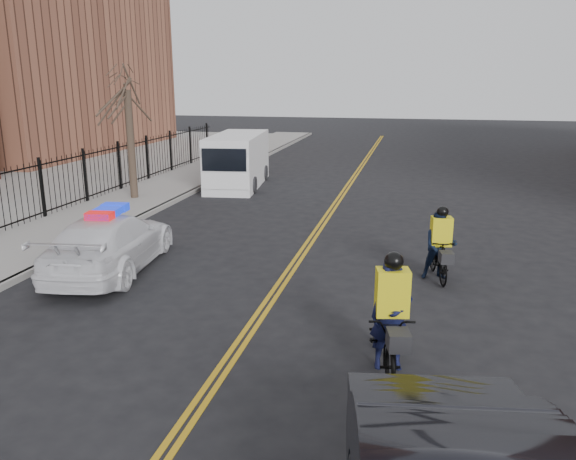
% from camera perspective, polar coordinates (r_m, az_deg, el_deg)
% --- Properties ---
extents(ground, '(120.00, 120.00, 0.00)m').
position_cam_1_polar(ground, '(10.67, -3.86, -10.05)').
color(ground, black).
rests_on(ground, ground).
extents(center_line_left, '(0.10, 60.00, 0.01)m').
position_cam_1_polar(center_line_left, '(18.06, 3.17, 0.55)').
color(center_line_left, '#C19016').
rests_on(center_line_left, ground).
extents(center_line_right, '(0.10, 60.00, 0.01)m').
position_cam_1_polar(center_line_right, '(18.03, 3.67, 0.53)').
color(center_line_right, '#C19016').
rests_on(center_line_right, ground).
extents(sidewalk, '(3.00, 60.00, 0.15)m').
position_cam_1_polar(sidewalk, '(20.59, -17.63, 1.87)').
color(sidewalk, gray).
rests_on(sidewalk, ground).
extents(curb, '(0.20, 60.00, 0.15)m').
position_cam_1_polar(curb, '(19.88, -13.89, 1.69)').
color(curb, gray).
rests_on(curb, ground).
extents(iron_fence, '(0.12, 28.00, 2.00)m').
position_cam_1_polar(iron_fence, '(21.21, -21.34, 4.47)').
color(iron_fence, black).
rests_on(iron_fence, ground).
extents(warehouse_far, '(14.00, 18.00, 14.00)m').
position_cam_1_polar(warehouse_far, '(42.17, -26.14, 16.97)').
color(warehouse_far, brown).
rests_on(warehouse_far, ground).
extents(street_tree, '(3.20, 3.20, 4.80)m').
position_cam_1_polar(street_tree, '(21.91, -15.93, 11.92)').
color(street_tree, '#372920').
rests_on(street_tree, sidewalk).
extents(police_cruiser, '(2.58, 5.02, 1.55)m').
position_cam_1_polar(police_cruiser, '(14.26, -17.60, -1.19)').
color(police_cruiser, white).
rests_on(police_cruiser, ground).
extents(cargo_van, '(2.53, 5.52, 2.23)m').
position_cam_1_polar(cargo_van, '(24.51, -5.20, 6.96)').
color(cargo_van, white).
rests_on(cargo_van, ground).
extents(cyclist_near, '(1.09, 2.09, 1.96)m').
position_cam_1_polar(cyclist_near, '(9.23, 10.38, -9.81)').
color(cyclist_near, black).
rests_on(cyclist_near, ground).
extents(cyclist_far, '(0.88, 1.79, 1.75)m').
position_cam_1_polar(cyclist_far, '(13.44, 15.17, -2.05)').
color(cyclist_far, black).
rests_on(cyclist_far, ground).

